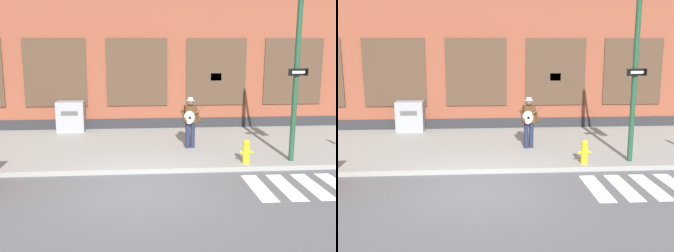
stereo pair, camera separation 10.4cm
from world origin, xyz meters
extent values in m
plane|color=#56565B|center=(0.00, 0.00, 0.00)|extent=(160.00, 160.00, 0.00)
cube|color=gray|center=(0.00, 4.23, 0.07)|extent=(28.00, 5.64, 0.14)
cube|color=brown|center=(0.00, 9.06, 4.19)|extent=(28.00, 4.00, 8.37)
cube|color=#28282B|center=(0.00, 7.04, 0.28)|extent=(28.00, 0.04, 0.55)
cube|color=#473323|center=(-3.23, 7.03, 2.44)|extent=(2.45, 0.06, 2.70)
cube|color=black|center=(-3.23, 7.02, 2.44)|extent=(2.33, 0.03, 2.58)
cube|color=#473323|center=(0.00, 7.03, 2.44)|extent=(2.45, 0.06, 2.70)
cube|color=black|center=(0.00, 7.02, 2.44)|extent=(2.33, 0.03, 2.58)
cube|color=#473323|center=(3.23, 7.03, 2.44)|extent=(2.45, 0.06, 2.70)
cube|color=black|center=(3.23, 7.02, 2.44)|extent=(2.33, 0.03, 2.58)
cube|color=#473323|center=(6.47, 7.03, 2.44)|extent=(2.45, 0.06, 2.70)
cube|color=black|center=(6.47, 7.02, 2.44)|extent=(2.33, 0.03, 2.58)
cube|color=yellow|center=(3.23, 7.01, 2.24)|extent=(0.44, 0.02, 0.30)
cube|color=silver|center=(2.98, 0.11, 0.01)|extent=(0.42, 1.90, 0.01)
cube|color=silver|center=(3.66, 0.11, 0.01)|extent=(0.42, 1.90, 0.01)
cube|color=silver|center=(4.34, 0.11, 0.01)|extent=(0.42, 1.90, 0.01)
cylinder|color=#1E233D|center=(1.82, 3.70, 0.56)|extent=(0.15, 0.15, 0.84)
cylinder|color=#1E233D|center=(1.65, 3.65, 0.56)|extent=(0.15, 0.15, 0.84)
cube|color=#4C2D19|center=(1.73, 3.69, 1.27)|extent=(0.41, 0.27, 0.58)
sphere|color=brown|center=(1.73, 3.69, 1.67)|extent=(0.22, 0.22, 0.22)
cylinder|color=beige|center=(1.73, 3.69, 1.73)|extent=(0.27, 0.28, 0.02)
cylinder|color=beige|center=(1.73, 3.69, 1.78)|extent=(0.18, 0.18, 0.09)
cylinder|color=#4C2D19|center=(1.98, 3.63, 1.23)|extent=(0.17, 0.52, 0.39)
cylinder|color=#4C2D19|center=(1.51, 3.55, 1.23)|extent=(0.17, 0.52, 0.39)
ellipsoid|color=silver|center=(1.68, 3.50, 1.19)|extent=(0.37, 0.17, 0.44)
cylinder|color=black|center=(1.69, 3.44, 1.19)|extent=(0.09, 0.02, 0.09)
cylinder|color=brown|center=(1.94, 3.52, 1.37)|extent=(0.47, 0.11, 0.34)
cylinder|color=#1E472D|center=(4.51, 1.94, 2.56)|extent=(0.15, 0.15, 4.84)
cube|color=black|center=(4.53, 1.84, 2.74)|extent=(0.60, 0.11, 0.20)
cube|color=white|center=(4.53, 1.82, 2.74)|extent=(0.40, 0.07, 0.07)
cube|color=gray|center=(-2.63, 6.61, 0.74)|extent=(1.07, 0.64, 1.21)
cube|color=#4C4C4C|center=(-2.63, 6.27, 0.93)|extent=(0.64, 0.02, 0.16)
cylinder|color=gold|center=(3.10, 1.76, 0.41)|extent=(0.20, 0.20, 0.55)
sphere|color=gold|center=(3.10, 1.76, 0.75)|extent=(0.18, 0.18, 0.18)
cylinder|color=gold|center=(2.96, 1.76, 0.47)|extent=(0.10, 0.07, 0.07)
cylinder|color=gold|center=(3.24, 1.76, 0.47)|extent=(0.10, 0.07, 0.07)
camera|label=1|loc=(0.02, -8.93, 3.41)|focal=42.00mm
camera|label=2|loc=(0.12, -8.94, 3.41)|focal=42.00mm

